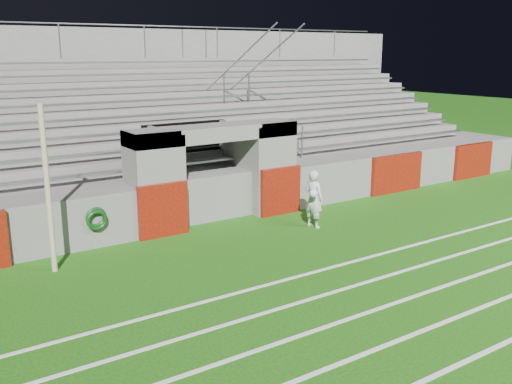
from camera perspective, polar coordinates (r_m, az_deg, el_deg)
ground at (r=12.94m, az=3.74°, el=-6.44°), size 90.00×90.00×0.00m
field_post at (r=12.32m, az=-20.11°, el=0.20°), size 0.12×0.12×3.51m
field_markings at (r=9.83m, az=22.39°, el=-14.38°), size 28.00×8.09×0.01m
stadium_structure at (r=19.30m, az=-10.81°, el=4.70°), size 26.00×8.48×5.42m
goalkeeper_with_ball at (r=14.88m, az=5.79°, el=-0.66°), size 0.61×0.73×1.53m
hose_coil at (r=13.65m, az=-15.66°, el=-2.61°), size 0.50×0.14×0.55m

